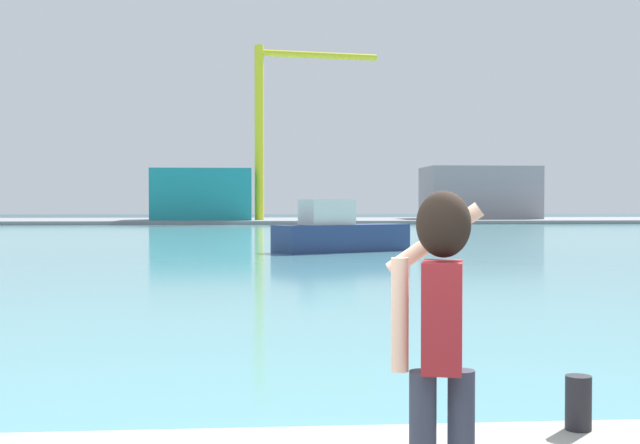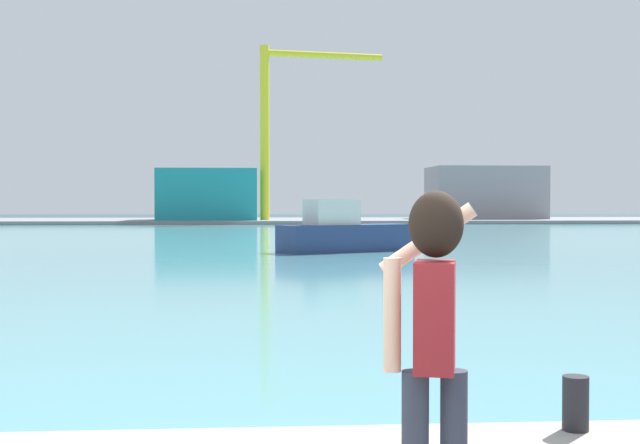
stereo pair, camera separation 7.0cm
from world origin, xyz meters
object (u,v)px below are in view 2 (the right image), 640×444
(person_photographer, at_px, (433,323))
(warehouse_left, at_px, (208,195))
(port_crane, at_px, (280,113))
(boat_moored, at_px, (343,233))
(harbor_bollard, at_px, (576,403))
(warehouse_right, at_px, (485,193))

(person_photographer, distance_m, warehouse_left, 88.57)
(port_crane, bearing_deg, boat_moored, -88.22)
(person_photographer, height_order, boat_moored, boat_moored)
(harbor_bollard, distance_m, port_crane, 86.81)
(boat_moored, xyz_separation_m, warehouse_left, (-9.55, 53.74, 2.29))
(harbor_bollard, relative_size, boat_moored, 0.06)
(boat_moored, xyz_separation_m, port_crane, (-1.66, 53.27, 11.28))
(harbor_bollard, distance_m, warehouse_right, 94.86)
(person_photographer, distance_m, harbor_bollard, 2.44)
(person_photographer, height_order, harbor_bollard, person_photographer)
(harbor_bollard, xyz_separation_m, boat_moored, (1.58, 32.80, 0.05))
(boat_moored, distance_m, warehouse_left, 54.63)
(warehouse_left, distance_m, port_crane, 11.97)
(warehouse_left, height_order, port_crane, port_crane)
(port_crane, bearing_deg, person_photographer, -90.89)
(boat_moored, bearing_deg, port_crane, 65.52)
(harbor_bollard, xyz_separation_m, warehouse_left, (-7.97, 86.54, 2.34))
(harbor_bollard, relative_size, warehouse_left, 0.04)
(person_photographer, xyz_separation_m, warehouse_right, (25.81, 93.41, 1.76))
(warehouse_right, bearing_deg, harbor_bollard, -104.90)
(warehouse_left, bearing_deg, boat_moored, -79.93)
(warehouse_right, bearing_deg, port_crane, -167.17)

